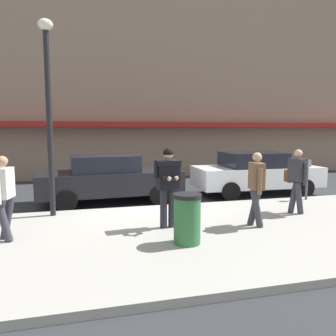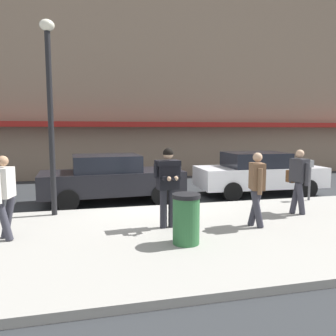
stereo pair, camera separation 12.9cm
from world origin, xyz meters
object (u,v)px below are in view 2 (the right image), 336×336
at_px(pedestrian_dark_coat, 257,185).
at_px(street_lamp_post, 50,98).
at_px(parking_meter, 310,174).
at_px(trash_bin, 186,219).
at_px(parked_sedan_far, 258,173).
at_px(man_texting_on_phone, 168,179).
at_px(pedestrian_with_bag, 298,178).
at_px(pedestrian_in_light_coat, 5,192).
at_px(parked_sedan_mid, 111,178).

height_order(pedestrian_dark_coat, street_lamp_post, street_lamp_post).
distance_m(parking_meter, trash_bin, 5.70).
bearing_deg(trash_bin, parking_meter, 30.88).
bearing_deg(pedestrian_dark_coat, trash_bin, -158.95).
bearing_deg(parked_sedan_far, man_texting_on_phone, -139.19).
distance_m(parked_sedan_far, street_lamp_post, 7.47).
bearing_deg(parking_meter, man_texting_on_phone, -160.00).
height_order(parked_sedan_far, man_texting_on_phone, man_texting_on_phone).
height_order(pedestrian_with_bag, street_lamp_post, street_lamp_post).
xyz_separation_m(pedestrian_with_bag, trash_bin, (-3.49, -1.52, -0.47)).
distance_m(man_texting_on_phone, pedestrian_in_light_coat, 3.35).
bearing_deg(man_texting_on_phone, pedestrian_in_light_coat, -179.35).
bearing_deg(parking_meter, street_lamp_post, -179.62).
bearing_deg(pedestrian_in_light_coat, pedestrian_with_bag, 3.72).
distance_m(pedestrian_dark_coat, parking_meter, 3.73).
relative_size(parked_sedan_mid, street_lamp_post, 0.94).
height_order(parked_sedan_mid, pedestrian_dark_coat, pedestrian_dark_coat).
relative_size(pedestrian_in_light_coat, parking_meter, 1.34).
height_order(man_texting_on_phone, pedestrian_in_light_coat, man_texting_on_phone).
xyz_separation_m(man_texting_on_phone, street_lamp_post, (-2.62, 1.76, 1.89)).
distance_m(pedestrian_with_bag, pedestrian_dark_coat, 1.80).
bearing_deg(trash_bin, parked_sedan_far, 49.09).
xyz_separation_m(parked_sedan_mid, pedestrian_dark_coat, (3.02, -4.00, 0.32)).
xyz_separation_m(parked_sedan_far, parking_meter, (0.77, -1.82, 0.18)).
relative_size(parked_sedan_far, pedestrian_with_bag, 2.67).
bearing_deg(parked_sedan_mid, man_texting_on_phone, -73.86).
height_order(parked_sedan_mid, man_texting_on_phone, man_texting_on_phone).
height_order(pedestrian_with_bag, pedestrian_dark_coat, same).
xyz_separation_m(pedestrian_in_light_coat, trash_bin, (3.46, -1.06, -0.47)).
relative_size(parking_meter, trash_bin, 1.30).
bearing_deg(pedestrian_with_bag, man_texting_on_phone, -173.43).
bearing_deg(street_lamp_post, pedestrian_dark_coat, -25.05).
bearing_deg(pedestrian_in_light_coat, parked_sedan_far, 25.92).
xyz_separation_m(parked_sedan_mid, street_lamp_post, (-1.58, -1.85, 2.35)).
height_order(parking_meter, trash_bin, parking_meter).
bearing_deg(pedestrian_with_bag, parked_sedan_far, 79.11).
distance_m(parked_sedan_far, pedestrian_dark_coat, 4.61).
height_order(pedestrian_in_light_coat, pedestrian_dark_coat, same).
height_order(man_texting_on_phone, pedestrian_with_bag, man_texting_on_phone).
height_order(parked_sedan_far, street_lamp_post, street_lamp_post).
xyz_separation_m(pedestrian_in_light_coat, parking_meter, (8.33, 1.85, -0.14)).
bearing_deg(parking_meter, parked_sedan_far, 112.97).
relative_size(parked_sedan_far, street_lamp_post, 0.93).
bearing_deg(trash_bin, pedestrian_in_light_coat, 162.87).
bearing_deg(street_lamp_post, man_texting_on_phone, -33.94).
xyz_separation_m(street_lamp_post, trash_bin, (2.73, -2.87, -2.51)).
bearing_deg(pedestrian_dark_coat, pedestrian_with_bag, 26.23).
distance_m(pedestrian_with_bag, trash_bin, 3.83).
relative_size(parked_sedan_mid, pedestrian_in_light_coat, 2.71).
distance_m(man_texting_on_phone, trash_bin, 1.27).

